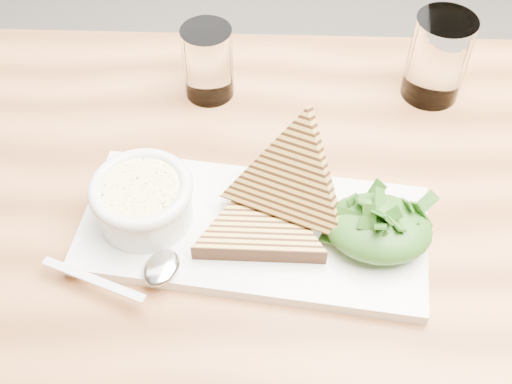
# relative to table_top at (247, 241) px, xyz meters

# --- Properties ---
(floor) EXTENTS (6.00, 6.00, 0.00)m
(floor) POSITION_rel_table_top_xyz_m (0.21, 0.24, -0.72)
(floor) COLOR slate
(floor) RESTS_ON ground
(table_top) EXTENTS (1.16, 0.84, 0.04)m
(table_top) POSITION_rel_table_top_xyz_m (0.00, 0.00, 0.00)
(table_top) COLOR #AE6D3D
(table_top) RESTS_ON ground
(table_leg_bl) EXTENTS (0.06, 0.06, 0.70)m
(table_leg_bl) POSITION_rel_table_top_xyz_m (-0.49, 0.31, -0.37)
(table_leg_bl) COLOR #AE6D3D
(table_leg_bl) RESTS_ON ground
(platter) EXTENTS (0.38, 0.17, 0.02)m
(platter) POSITION_rel_table_top_xyz_m (0.01, -0.00, 0.03)
(platter) COLOR white
(platter) RESTS_ON table_top
(soup_bowl) EXTENTS (0.10, 0.10, 0.04)m
(soup_bowl) POSITION_rel_table_top_xyz_m (-0.11, -0.01, 0.06)
(soup_bowl) COLOR white
(soup_bowl) RESTS_ON platter
(soup) EXTENTS (0.09, 0.09, 0.01)m
(soup) POSITION_rel_table_top_xyz_m (-0.11, -0.01, 0.08)
(soup) COLOR #F4E692
(soup) RESTS_ON soup_bowl
(bowl_rim) EXTENTS (0.11, 0.11, 0.01)m
(bowl_rim) POSITION_rel_table_top_xyz_m (-0.11, -0.01, 0.08)
(bowl_rim) COLOR white
(bowl_rim) RESTS_ON soup_bowl
(sandwich_flat) EXTENTS (0.18, 0.18, 0.02)m
(sandwich_flat) POSITION_rel_table_top_xyz_m (0.02, -0.01, 0.05)
(sandwich_flat) COLOR gold
(sandwich_flat) RESTS_ON platter
(sandwich_lean) EXTENTS (0.20, 0.20, 0.19)m
(sandwich_lean) POSITION_rel_table_top_xyz_m (0.04, 0.02, 0.09)
(sandwich_lean) COLOR gold
(sandwich_lean) RESTS_ON sandwich_flat
(salad_base) EXTENTS (0.11, 0.09, 0.04)m
(salad_base) POSITION_rel_table_top_xyz_m (0.14, -0.00, 0.06)
(salad_base) COLOR #234719
(salad_base) RESTS_ON platter
(arugula_pile) EXTENTS (0.11, 0.10, 0.05)m
(arugula_pile) POSITION_rel_table_top_xyz_m (0.14, -0.00, 0.06)
(arugula_pile) COLOR #2B6519
(arugula_pile) RESTS_ON platter
(spoon_bowl) EXTENTS (0.05, 0.06, 0.01)m
(spoon_bowl) POSITION_rel_table_top_xyz_m (-0.08, -0.07, 0.04)
(spoon_bowl) COLOR silver
(spoon_bowl) RESTS_ON platter
(spoon_handle) EXTENTS (0.12, 0.04, 0.00)m
(spoon_handle) POSITION_rel_table_top_xyz_m (-0.14, -0.10, 0.04)
(spoon_handle) COLOR silver
(spoon_handle) RESTS_ON platter
(glass_near) EXTENTS (0.07, 0.07, 0.10)m
(glass_near) POSITION_rel_table_top_xyz_m (-0.09, 0.22, 0.07)
(glass_near) COLOR white
(glass_near) RESTS_ON table_top
(glass_far) EXTENTS (0.08, 0.08, 0.12)m
(glass_far) POSITION_rel_table_top_xyz_m (0.21, 0.26, 0.08)
(glass_far) COLOR white
(glass_far) RESTS_ON table_top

